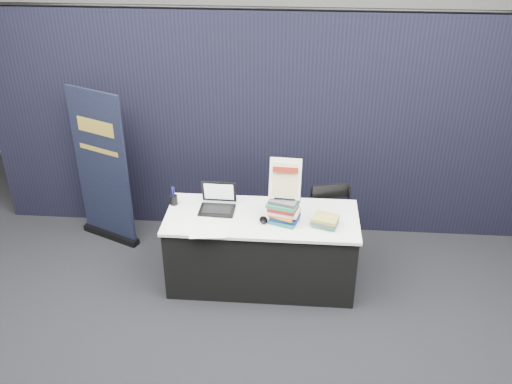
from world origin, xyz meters
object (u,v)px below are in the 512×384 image
object	(u,v)px
display_table	(262,249)
laptop	(217,203)
stacking_chair	(329,225)
book_stack_tall	(284,211)
book_stack_short	(325,222)
info_sign	(285,179)
pullup_banner	(103,176)

from	to	relation	value
display_table	laptop	bearing A→B (deg)	166.66
laptop	stacking_chair	world-z (taller)	laptop
display_table	book_stack_tall	distance (m)	0.54
book_stack_short	stacking_chair	size ratio (longest dim) A/B	0.29
book_stack_short	display_table	bearing A→B (deg)	168.37
info_sign	pullup_banner	distance (m)	2.10
stacking_chair	pullup_banner	bearing A→B (deg)	159.44
book_stack_short	stacking_chair	distance (m)	0.54
laptop	info_sign	bearing A→B (deg)	-11.99
book_stack_tall	book_stack_short	size ratio (longest dim) A/B	1.18
book_stack_tall	pullup_banner	size ratio (longest dim) A/B	0.17
display_table	info_sign	size ratio (longest dim) A/B	4.67
laptop	stacking_chair	bearing A→B (deg)	12.59
info_sign	stacking_chair	size ratio (longest dim) A/B	0.45
book_stack_short	info_sign	bearing A→B (deg)	169.36
info_sign	pullup_banner	bearing A→B (deg)	163.82
book_stack_tall	book_stack_short	distance (m)	0.38
laptop	pullup_banner	bearing A→B (deg)	158.20
laptop	book_stack_short	size ratio (longest dim) A/B	1.34
book_stack_tall	stacking_chair	distance (m)	0.71
book_stack_short	info_sign	size ratio (longest dim) A/B	0.65
laptop	info_sign	world-z (taller)	info_sign
laptop	stacking_chair	xyz separation A→B (m)	(1.08, 0.21, -0.33)
book_stack_tall	book_stack_short	world-z (taller)	book_stack_tall
display_table	info_sign	distance (m)	0.83
laptop	info_sign	size ratio (longest dim) A/B	0.87
info_sign	pullup_banner	xyz separation A→B (m)	(-1.93, 0.70, -0.42)
display_table	stacking_chair	distance (m)	0.73
book_stack_short	pullup_banner	bearing A→B (deg)	161.40
book_stack_tall	stacking_chair	xyz separation A→B (m)	(0.44, 0.40, -0.39)
info_sign	stacking_chair	bearing A→B (deg)	43.36
info_sign	stacking_chair	xyz separation A→B (m)	(0.44, 0.37, -0.69)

